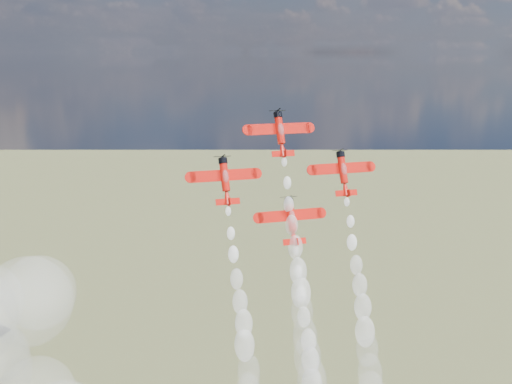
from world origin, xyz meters
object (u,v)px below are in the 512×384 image
at_px(plane_right, 343,172).
at_px(plane_slot, 291,220).
at_px(plane_left, 225,180).
at_px(plane_lead, 280,133).

xyz_separation_m(plane_right, plane_slot, (-12.13, -3.03, -7.93)).
bearing_deg(plane_right, plane_left, 180.00).
distance_m(plane_right, plane_slot, 14.80).
bearing_deg(plane_right, plane_slot, -165.99).
height_order(plane_lead, plane_left, plane_lead).
bearing_deg(plane_right, plane_lead, 165.99).
bearing_deg(plane_slot, plane_right, 14.01).
bearing_deg(plane_slot, plane_left, 165.99).
bearing_deg(plane_lead, plane_right, -14.01).
distance_m(plane_left, plane_slot, 14.80).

